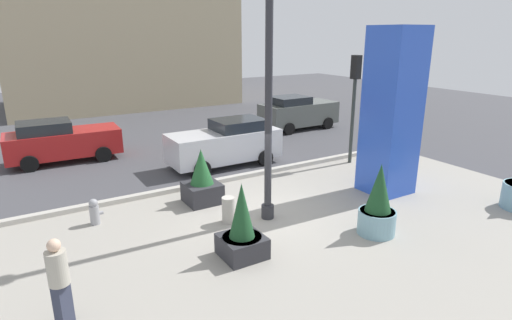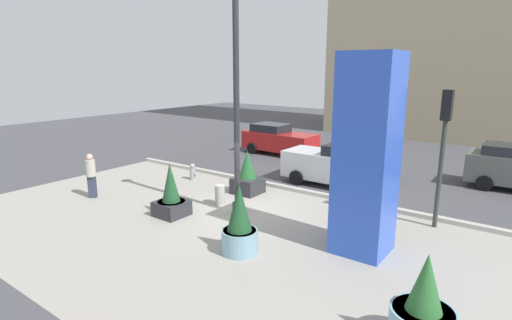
# 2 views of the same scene
# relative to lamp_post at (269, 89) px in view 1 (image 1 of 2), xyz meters

# --- Properties ---
(ground_plane) EXTENTS (60.00, 60.00, 0.00)m
(ground_plane) POSITION_rel_lamp_post_xyz_m (0.06, 4.23, -3.69)
(ground_plane) COLOR #47474C
(plaza_pavement) EXTENTS (18.00, 10.00, 0.02)m
(plaza_pavement) POSITION_rel_lamp_post_xyz_m (0.06, -1.77, -3.69)
(plaza_pavement) COLOR #9E998E
(plaza_pavement) RESTS_ON ground_plane
(curb_strip) EXTENTS (18.00, 0.24, 0.16)m
(curb_strip) POSITION_rel_lamp_post_xyz_m (0.06, 3.35, -3.61)
(curb_strip) COLOR #B7B2A8
(curb_strip) RESTS_ON ground_plane
(lamp_post) EXTENTS (0.44, 0.44, 7.55)m
(lamp_post) POSITION_rel_lamp_post_xyz_m (0.00, 0.00, 0.00)
(lamp_post) COLOR #2D2D33
(lamp_post) RESTS_ON ground_plane
(art_pillar_blue) EXTENTS (1.39, 1.39, 5.32)m
(art_pillar_blue) POSITION_rel_lamp_post_xyz_m (4.54, -0.22, -1.03)
(art_pillar_blue) COLOR blue
(art_pillar_blue) RESTS_ON ground_plane
(potted_plant_curbside) EXTENTS (0.99, 0.99, 1.85)m
(potted_plant_curbside) POSITION_rel_lamp_post_xyz_m (-1.67, -1.48, -2.98)
(potted_plant_curbside) COLOR #2D2D33
(potted_plant_curbside) RESTS_ON ground_plane
(potted_plant_near_left) EXTENTS (0.98, 0.98, 1.94)m
(potted_plant_near_left) POSITION_rel_lamp_post_xyz_m (1.92, -2.30, -2.90)
(potted_plant_near_left) COLOR #7AA8B7
(potted_plant_near_left) RESTS_ON ground_plane
(potted_plant_near_right) EXTENTS (1.05, 1.05, 1.74)m
(potted_plant_near_right) POSITION_rel_lamp_post_xyz_m (-1.12, 2.03, -2.98)
(potted_plant_near_right) COLOR #2D2D33
(potted_plant_near_right) RESTS_ON ground_plane
(fire_hydrant) EXTENTS (0.36, 0.26, 0.75)m
(fire_hydrant) POSITION_rel_lamp_post_xyz_m (-4.31, 2.14, -3.32)
(fire_hydrant) COLOR #99999E
(fire_hydrant) RESTS_ON ground_plane
(concrete_bollard) EXTENTS (0.36, 0.36, 0.75)m
(concrete_bollard) POSITION_rel_lamp_post_xyz_m (-1.09, 0.32, -3.31)
(concrete_bollard) COLOR #B2ADA3
(concrete_bollard) RESTS_ON ground_plane
(traffic_light_corner) EXTENTS (0.28, 0.42, 4.29)m
(traffic_light_corner) POSITION_rel_lamp_post_xyz_m (5.77, 2.76, -0.77)
(traffic_light_corner) COLOR #333833
(traffic_light_corner) RESTS_ON ground_plane
(car_passing_lane) EXTENTS (4.32, 2.10, 1.83)m
(car_passing_lane) POSITION_rel_lamp_post_xyz_m (7.72, 8.96, -2.77)
(car_passing_lane) COLOR #565B56
(car_passing_lane) RESTS_ON ground_plane
(car_curb_east) EXTENTS (4.41, 2.07, 1.72)m
(car_curb_east) POSITION_rel_lamp_post_xyz_m (-4.23, 9.04, -2.83)
(car_curb_east) COLOR red
(car_curb_east) RESTS_ON ground_plane
(car_curb_west) EXTENTS (4.42, 1.98, 1.81)m
(car_curb_west) POSITION_rel_lamp_post_xyz_m (1.31, 5.10, -2.78)
(car_curb_west) COLOR silver
(car_curb_west) RESTS_ON ground_plane
(pedestrian_by_curb) EXTENTS (0.51, 0.51, 1.73)m
(pedestrian_by_curb) POSITION_rel_lamp_post_xyz_m (-5.62, -1.95, -2.72)
(pedestrian_by_curb) COLOR #33384C
(pedestrian_by_curb) RESTS_ON ground_plane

